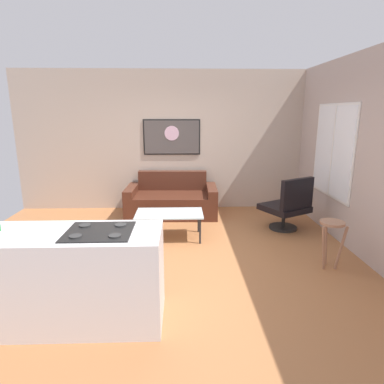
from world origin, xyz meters
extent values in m
cube|color=#A6683D|center=(0.00, 0.00, -0.02)|extent=(6.40, 6.40, 0.04)
cube|color=#B9A595|center=(0.00, 2.42, 1.40)|extent=(6.40, 0.05, 2.80)
cube|color=#B5A299|center=(2.62, 0.30, 1.40)|extent=(0.05, 6.40, 2.80)
cube|color=#4B2418|center=(-0.06, 1.88, 0.21)|extent=(1.41, 0.96, 0.43)
cube|color=#4B2418|center=(-0.05, 2.26, 0.62)|extent=(1.39, 0.20, 0.39)
cube|color=#4B2418|center=(-0.84, 1.90, 0.28)|extent=(0.21, 0.92, 0.57)
cube|color=#4B2418|center=(0.72, 1.86, 0.28)|extent=(0.21, 0.92, 0.57)
cube|color=silver|center=(-0.06, 0.66, 0.41)|extent=(1.06, 0.60, 0.02)
cylinder|color=#232326|center=(-0.54, 0.41, 0.20)|extent=(0.03, 0.03, 0.40)
cylinder|color=#232326|center=(0.41, 0.41, 0.20)|extent=(0.03, 0.03, 0.40)
cylinder|color=#232326|center=(-0.54, 0.91, 0.20)|extent=(0.03, 0.03, 0.40)
cylinder|color=#232326|center=(0.41, 0.91, 0.20)|extent=(0.03, 0.03, 0.40)
cylinder|color=black|center=(1.90, 1.02, 0.02)|extent=(0.47, 0.47, 0.04)
cylinder|color=black|center=(1.90, 1.02, 0.21)|extent=(0.06, 0.06, 0.34)
cube|color=black|center=(1.90, 1.02, 0.37)|extent=(0.90, 0.89, 0.10)
cube|color=black|center=(2.02, 0.80, 0.68)|extent=(0.63, 0.39, 0.51)
cylinder|color=#9E6E52|center=(2.04, -0.45, 0.61)|extent=(0.30, 0.30, 0.03)
cylinder|color=#9E6E52|center=(2.04, -0.32, 0.30)|extent=(0.04, 0.13, 0.60)
cylinder|color=#9E6E52|center=(1.93, -0.51, 0.30)|extent=(0.13, 0.09, 0.60)
cylinder|color=#9E6E52|center=(2.15, -0.51, 0.30)|extent=(0.13, 0.09, 0.60)
cube|color=silver|center=(-0.94, -1.46, 0.45)|extent=(1.76, 0.68, 0.91)
cube|color=black|center=(-0.62, -1.46, 0.91)|extent=(0.60, 0.52, 0.01)
cylinder|color=#2D2D2D|center=(-0.79, -1.60, 0.92)|extent=(0.11, 0.11, 0.01)
cylinder|color=#2D2D2D|center=(-0.45, -1.60, 0.92)|extent=(0.11, 0.11, 0.01)
cylinder|color=#2D2D2D|center=(-0.79, -1.32, 0.92)|extent=(0.11, 0.11, 0.01)
cylinder|color=#2D2D2D|center=(-0.45, -1.32, 0.92)|extent=(0.11, 0.11, 0.01)
cube|color=black|center=(-0.06, 2.39, 1.49)|extent=(1.15, 0.01, 0.71)
cube|color=#504947|center=(-0.06, 2.38, 1.49)|extent=(1.10, 0.02, 0.66)
cylinder|color=#DEAFC6|center=(-0.06, 2.37, 1.56)|extent=(0.29, 0.01, 0.29)
cube|color=silver|center=(2.59, 0.90, 1.37)|extent=(0.02, 1.35, 1.50)
cube|color=white|center=(2.58, 0.90, 1.37)|extent=(0.01, 1.27, 1.42)
cube|color=silver|center=(2.58, 0.90, 1.37)|extent=(0.01, 0.04, 1.42)
camera|label=1|loc=(0.13, -4.29, 1.97)|focal=30.45mm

